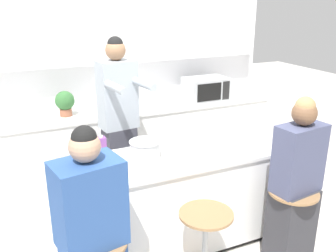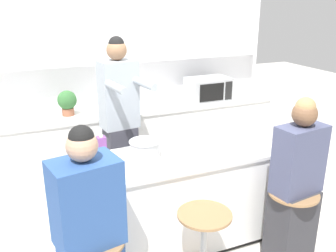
{
  "view_description": "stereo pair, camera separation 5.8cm",
  "coord_description": "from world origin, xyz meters",
  "px_view_note": "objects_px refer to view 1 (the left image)",
  "views": [
    {
      "loc": [
        -1.25,
        -2.66,
        2.19
      ],
      "look_at": [
        0.0,
        0.07,
        1.16
      ],
      "focal_mm": 40.0,
      "sensor_mm": 36.0,
      "label": 1
    },
    {
      "loc": [
        -1.19,
        -2.69,
        2.19
      ],
      "look_at": [
        0.0,
        0.07,
        1.16
      ],
      "focal_mm": 40.0,
      "sensor_mm": 36.0,
      "label": 2
    }
  ],
  "objects_px": {
    "cooking_pot": "(145,149)",
    "potted_plant": "(65,102)",
    "person_wrapped_blanket": "(92,240)",
    "coffee_cup_far": "(216,151)",
    "bar_stool_center": "(205,246)",
    "kitchen_island": "(171,202)",
    "person_seated_near": "(295,191)",
    "fruit_bowl": "(237,144)",
    "coffee_cup_near": "(100,161)",
    "banana_bunch": "(67,168)",
    "microwave": "(206,89)",
    "bar_stool_rightmost": "(290,222)",
    "person_cooking": "(119,131)",
    "juice_carton": "(102,147)"
  },
  "relations": [
    {
      "from": "kitchen_island",
      "to": "fruit_bowl",
      "type": "height_order",
      "value": "fruit_bowl"
    },
    {
      "from": "coffee_cup_far",
      "to": "fruit_bowl",
      "type": "bearing_deg",
      "value": 13.4
    },
    {
      "from": "bar_stool_center",
      "to": "coffee_cup_far",
      "type": "distance_m",
      "value": 0.8
    },
    {
      "from": "coffee_cup_far",
      "to": "microwave",
      "type": "bearing_deg",
      "value": 63.08
    },
    {
      "from": "banana_bunch",
      "to": "microwave",
      "type": "relative_size",
      "value": 0.3
    },
    {
      "from": "person_cooking",
      "to": "person_wrapped_blanket",
      "type": "xyz_separation_m",
      "value": [
        -0.6,
        -1.3,
        -0.23
      ]
    },
    {
      "from": "cooking_pot",
      "to": "potted_plant",
      "type": "distance_m",
      "value": 1.44
    },
    {
      "from": "coffee_cup_near",
      "to": "banana_bunch",
      "type": "bearing_deg",
      "value": 171.78
    },
    {
      "from": "cooking_pot",
      "to": "coffee_cup_near",
      "type": "bearing_deg",
      "value": -176.62
    },
    {
      "from": "person_wrapped_blanket",
      "to": "coffee_cup_far",
      "type": "bearing_deg",
      "value": 10.93
    },
    {
      "from": "coffee_cup_far",
      "to": "potted_plant",
      "type": "xyz_separation_m",
      "value": [
        -0.98,
        1.58,
        0.15
      ]
    },
    {
      "from": "kitchen_island",
      "to": "potted_plant",
      "type": "xyz_separation_m",
      "value": [
        -0.63,
        1.44,
        0.64
      ]
    },
    {
      "from": "fruit_bowl",
      "to": "person_wrapped_blanket",
      "type": "bearing_deg",
      "value": -160.12
    },
    {
      "from": "person_seated_near",
      "to": "coffee_cup_far",
      "type": "bearing_deg",
      "value": 129.31
    },
    {
      "from": "banana_bunch",
      "to": "juice_carton",
      "type": "xyz_separation_m",
      "value": [
        0.33,
        0.16,
        0.06
      ]
    },
    {
      "from": "bar_stool_center",
      "to": "banana_bunch",
      "type": "distance_m",
      "value": 1.23
    },
    {
      "from": "person_seated_near",
      "to": "bar_stool_rightmost",
      "type": "bearing_deg",
      "value": -155.54
    },
    {
      "from": "banana_bunch",
      "to": "juice_carton",
      "type": "relative_size",
      "value": 0.85
    },
    {
      "from": "bar_stool_center",
      "to": "coffee_cup_near",
      "type": "height_order",
      "value": "coffee_cup_near"
    },
    {
      "from": "fruit_bowl",
      "to": "juice_carton",
      "type": "relative_size",
      "value": 1.0
    },
    {
      "from": "juice_carton",
      "to": "kitchen_island",
      "type": "bearing_deg",
      "value": -24.28
    },
    {
      "from": "person_seated_near",
      "to": "microwave",
      "type": "distance_m",
      "value": 2.07
    },
    {
      "from": "bar_stool_center",
      "to": "coffee_cup_near",
      "type": "distance_m",
      "value": 1.05
    },
    {
      "from": "person_wrapped_blanket",
      "to": "banana_bunch",
      "type": "distance_m",
      "value": 0.72
    },
    {
      "from": "cooking_pot",
      "to": "potted_plant",
      "type": "height_order",
      "value": "potted_plant"
    },
    {
      "from": "bar_stool_center",
      "to": "coffee_cup_near",
      "type": "xyz_separation_m",
      "value": [
        -0.61,
        0.65,
        0.55
      ]
    },
    {
      "from": "banana_bunch",
      "to": "bar_stool_center",
      "type": "bearing_deg",
      "value": -38.39
    },
    {
      "from": "person_seated_near",
      "to": "cooking_pot",
      "type": "distance_m",
      "value": 1.29
    },
    {
      "from": "kitchen_island",
      "to": "bar_stool_rightmost",
      "type": "bearing_deg",
      "value": -37.25
    },
    {
      "from": "kitchen_island",
      "to": "cooking_pot",
      "type": "distance_m",
      "value": 0.57
    },
    {
      "from": "coffee_cup_near",
      "to": "person_wrapped_blanket",
      "type": "bearing_deg",
      "value": -109.93
    },
    {
      "from": "cooking_pot",
      "to": "fruit_bowl",
      "type": "distance_m",
      "value": 0.85
    },
    {
      "from": "microwave",
      "to": "banana_bunch",
      "type": "bearing_deg",
      "value": -146.56
    },
    {
      "from": "coffee_cup_near",
      "to": "microwave",
      "type": "relative_size",
      "value": 0.22
    },
    {
      "from": "person_cooking",
      "to": "potted_plant",
      "type": "xyz_separation_m",
      "value": [
        -0.39,
        0.74,
        0.16
      ]
    },
    {
      "from": "bar_stool_center",
      "to": "person_cooking",
      "type": "distance_m",
      "value": 1.43
    },
    {
      "from": "cooking_pot",
      "to": "juice_carton",
      "type": "distance_m",
      "value": 0.37
    },
    {
      "from": "coffee_cup_near",
      "to": "coffee_cup_far",
      "type": "height_order",
      "value": "coffee_cup_near"
    },
    {
      "from": "person_seated_near",
      "to": "coffee_cup_near",
      "type": "bearing_deg",
      "value": 149.05
    },
    {
      "from": "coffee_cup_near",
      "to": "banana_bunch",
      "type": "height_order",
      "value": "coffee_cup_near"
    },
    {
      "from": "bar_stool_center",
      "to": "potted_plant",
      "type": "height_order",
      "value": "potted_plant"
    },
    {
      "from": "person_seated_near",
      "to": "fruit_bowl",
      "type": "relative_size",
      "value": 7.94
    },
    {
      "from": "kitchen_island",
      "to": "person_seated_near",
      "type": "xyz_separation_m",
      "value": [
        0.84,
        -0.61,
        0.22
      ]
    },
    {
      "from": "juice_carton",
      "to": "potted_plant",
      "type": "relative_size",
      "value": 0.66
    },
    {
      "from": "juice_carton",
      "to": "potted_plant",
      "type": "height_order",
      "value": "potted_plant"
    },
    {
      "from": "fruit_bowl",
      "to": "coffee_cup_far",
      "type": "bearing_deg",
      "value": -166.6
    },
    {
      "from": "fruit_bowl",
      "to": "banana_bunch",
      "type": "distance_m",
      "value": 1.49
    },
    {
      "from": "person_cooking",
      "to": "person_seated_near",
      "type": "distance_m",
      "value": 1.71
    },
    {
      "from": "person_seated_near",
      "to": "banana_bunch",
      "type": "distance_m",
      "value": 1.86
    },
    {
      "from": "bar_stool_center",
      "to": "person_wrapped_blanket",
      "type": "bearing_deg",
      "value": 179.88
    }
  ]
}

